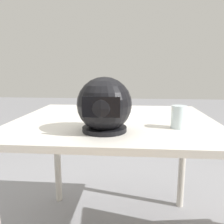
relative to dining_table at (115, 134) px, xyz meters
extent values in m
cube|color=beige|center=(0.00, 0.00, 0.07)|extent=(1.08, 0.96, 0.03)
cylinder|color=beige|center=(-0.48, -0.42, -0.31)|extent=(0.05, 0.05, 0.74)
cylinder|color=beige|center=(0.48, -0.42, -0.31)|extent=(0.05, 0.05, 0.74)
cylinder|color=white|center=(0.04, -0.19, 0.10)|extent=(0.32, 0.32, 0.01)
cylinder|color=tan|center=(0.04, -0.19, 0.11)|extent=(0.25, 0.25, 0.02)
cylinder|color=red|center=(0.04, -0.19, 0.12)|extent=(0.22, 0.22, 0.00)
sphere|color=#234C1E|center=(-0.01, -0.20, 0.13)|extent=(0.04, 0.04, 0.04)
sphere|color=#234C1E|center=(-0.02, -0.21, 0.13)|extent=(0.04, 0.04, 0.04)
sphere|color=#234C1E|center=(0.05, -0.17, 0.13)|extent=(0.03, 0.03, 0.03)
cylinder|color=#E0D172|center=(-0.02, -0.18, 0.13)|extent=(0.02, 0.02, 0.02)
cylinder|color=#E0D172|center=(-0.05, -0.23, 0.13)|extent=(0.02, 0.02, 0.02)
cylinder|color=#E0D172|center=(0.02, -0.18, 0.13)|extent=(0.02, 0.02, 0.02)
cylinder|color=#E0D172|center=(0.10, -0.25, 0.13)|extent=(0.03, 0.03, 0.02)
sphere|color=black|center=(0.03, 0.26, 0.21)|extent=(0.24, 0.24, 0.24)
cylinder|color=black|center=(0.03, 0.26, 0.10)|extent=(0.20, 0.20, 0.02)
cube|color=black|center=(0.03, 0.37, 0.22)|extent=(0.15, 0.02, 0.08)
cylinder|color=silver|center=(-0.31, 0.18, 0.14)|extent=(0.07, 0.07, 0.11)
camera|label=1|loc=(-0.09, 1.24, 0.36)|focal=36.71mm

